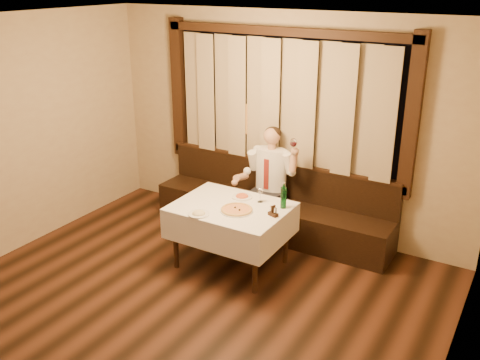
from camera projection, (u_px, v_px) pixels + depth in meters
The scene contains 10 objects.
room at pixel (191, 162), 5.15m from camera, with size 5.01×6.01×2.81m.
banquette at pixel (272, 209), 6.99m from camera, with size 3.20×0.61×0.94m.
dining_table at pixel (231, 214), 6.04m from camera, with size 1.27×0.97×0.76m.
pizza at pixel (237, 210), 5.86m from camera, with size 0.37×0.37×0.04m.
pasta_red at pixel (242, 195), 6.21m from camera, with size 0.24×0.24×0.08m.
pasta_cream at pixel (199, 212), 5.77m from camera, with size 0.23×0.23×0.08m.
green_bottle at pixel (283, 197), 5.91m from camera, with size 0.07×0.07×0.30m.
table_wine_glass at pixel (260, 191), 6.06m from camera, with size 0.07×0.07×0.18m.
cruet_caddy at pixel (273, 212), 5.74m from camera, with size 0.12×0.09×0.12m.
seated_man at pixel (269, 175), 6.73m from camera, with size 0.78×0.58×1.42m.
Camera 1 is at (2.88, -2.98, 3.20)m, focal length 40.00 mm.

